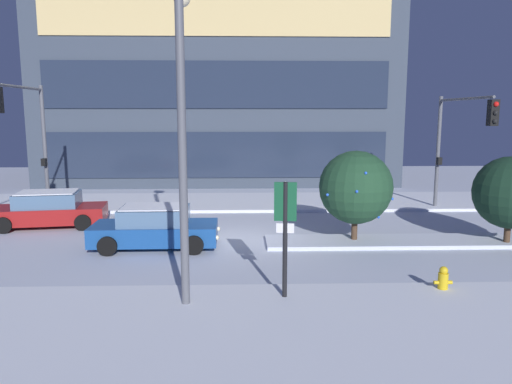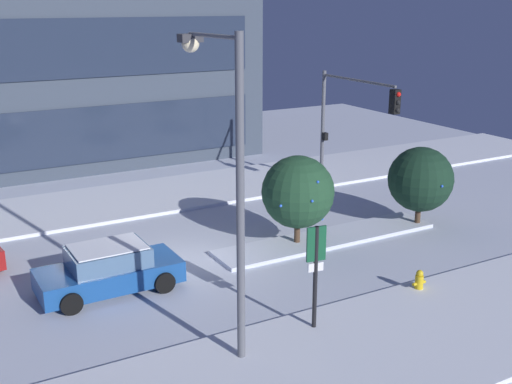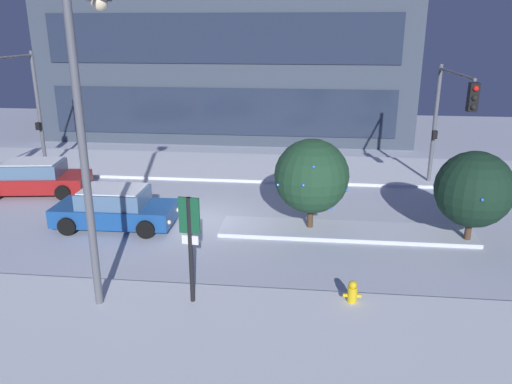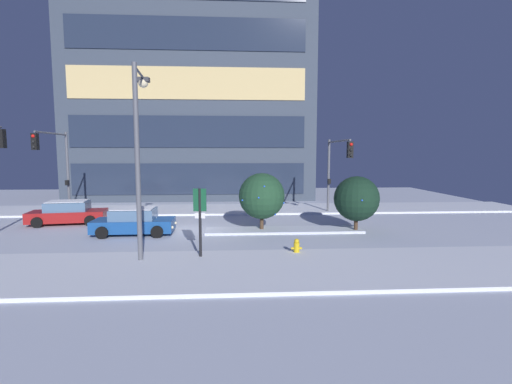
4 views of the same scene
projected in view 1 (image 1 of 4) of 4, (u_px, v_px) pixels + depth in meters
name	position (u px, v px, depth m)	size (l,w,h in m)	color
ground	(237.00, 240.00, 18.21)	(52.00, 52.00, 0.00)	silver
curb_strip_near	(235.00, 329.00, 10.54)	(52.00, 5.20, 0.14)	silver
curb_strip_far	(238.00, 202.00, 25.86)	(52.00, 5.20, 0.14)	silver
median_strip	(389.00, 242.00, 17.78)	(9.00, 1.80, 0.14)	silver
car_near	(155.00, 228.00, 17.14)	(4.46, 2.13, 1.49)	#19478C
car_far	(49.00, 210.00, 20.34)	(4.83, 2.58, 1.49)	maroon
traffic_light_corner_far_right	(459.00, 132.00, 21.63)	(0.32, 5.39, 5.51)	#565960
traffic_light_corner_far_left	(27.00, 126.00, 21.42)	(0.32, 4.63, 5.99)	#565960
street_lamp_arched	(182.00, 92.00, 11.66)	(0.56, 2.53, 8.03)	#565960
fire_hydrant	(443.00, 281.00, 12.75)	(0.48, 0.26, 0.74)	gold
parking_info_sign	(285.00, 226.00, 11.96)	(0.55, 0.13, 3.03)	black
decorated_tree_median	(356.00, 187.00, 17.55)	(2.64, 2.68, 3.38)	#473323
decorated_tree_left_of_median	(511.00, 193.00, 17.19)	(2.56, 2.61, 3.21)	#473323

